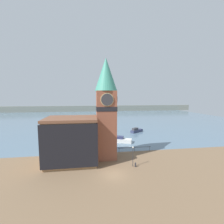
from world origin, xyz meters
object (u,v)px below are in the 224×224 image
(clock_tower, at_px, (106,106))
(mooring_bollard_near, at_px, (135,164))
(boat_far, at_px, (136,130))
(lamp_post, at_px, (133,152))
(pier_building, at_px, (72,140))
(boat_near, at_px, (122,140))

(clock_tower, relative_size, mooring_bollard_near, 24.98)
(boat_far, height_order, lamp_post, lamp_post)
(pier_building, height_order, boat_far, pier_building)
(clock_tower, bearing_deg, lamp_post, -46.87)
(boat_near, bearing_deg, mooring_bollard_near, -71.08)
(lamp_post, bearing_deg, mooring_bollard_near, -29.52)
(clock_tower, xyz_separation_m, boat_near, (5.57, 10.15, -10.55))
(boat_near, bearing_deg, boat_far, 76.21)
(pier_building, height_order, mooring_bollard_near, pier_building)
(mooring_bollard_near, height_order, lamp_post, lamp_post)
(boat_near, relative_size, lamp_post, 1.47)
(boat_near, bearing_deg, lamp_post, -72.82)
(pier_building, relative_size, lamp_post, 2.59)
(pier_building, relative_size, boat_near, 1.76)
(pier_building, relative_size, boat_far, 1.90)
(clock_tower, bearing_deg, pier_building, -169.29)
(clock_tower, relative_size, pier_building, 2.10)
(clock_tower, height_order, boat_near, clock_tower)
(boat_far, bearing_deg, clock_tower, -155.34)
(boat_near, height_order, boat_far, boat_near)
(boat_far, bearing_deg, boat_near, -158.13)
(pier_building, distance_m, lamp_post, 12.25)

